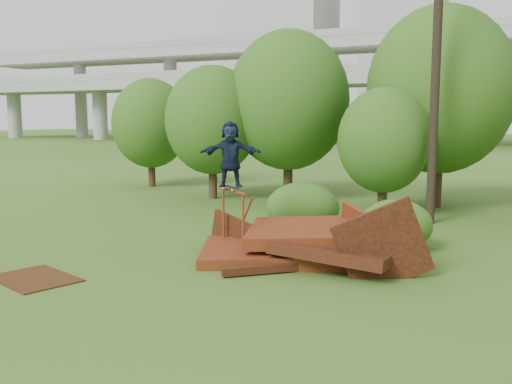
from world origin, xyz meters
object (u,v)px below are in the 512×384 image
at_px(flat_plate, 35,279).
at_px(utility_pole, 436,57).
at_px(skater, 230,154).
at_px(scrap_pile, 303,246).

relative_size(flat_plate, utility_pole, 0.18).
distance_m(skater, utility_pole, 7.96).
height_order(scrap_pile, flat_plate, scrap_pile).
distance_m(scrap_pile, flat_plate, 5.90).
bearing_deg(skater, scrap_pile, -29.53).
bearing_deg(scrap_pile, skater, 178.98).
xyz_separation_m(skater, utility_pole, (3.86, 6.40, 2.73)).
distance_m(scrap_pile, skater, 2.82).
xyz_separation_m(skater, flat_plate, (-2.74, -3.66, -2.47)).
distance_m(scrap_pile, utility_pole, 8.27).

